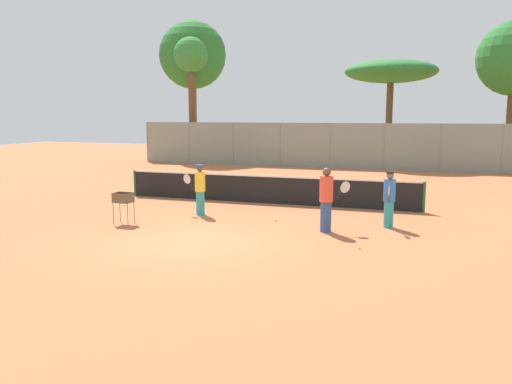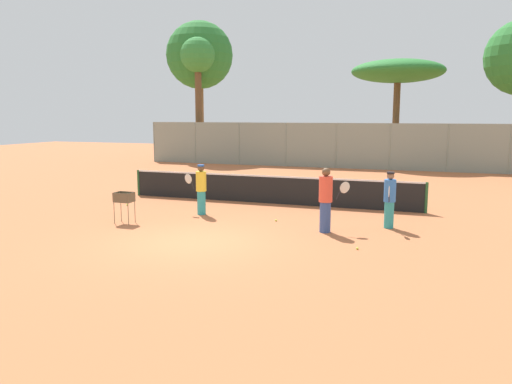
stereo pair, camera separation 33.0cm
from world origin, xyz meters
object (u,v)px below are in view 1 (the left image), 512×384
(player_white_outfit, at_px, (389,199))
(player_yellow_shirt, at_px, (326,199))
(tennis_net, at_px, (266,189))
(ball_cart, at_px, (123,200))
(player_red_cap, at_px, (200,189))

(player_white_outfit, distance_m, player_yellow_shirt, 2.03)
(tennis_net, distance_m, ball_cart, 5.74)
(player_white_outfit, distance_m, ball_cart, 8.08)
(player_yellow_shirt, bearing_deg, tennis_net, 99.77)
(ball_cart, bearing_deg, tennis_net, 57.40)
(player_white_outfit, xyz_separation_m, ball_cart, (-7.81, -2.05, -0.14))
(tennis_net, bearing_deg, player_red_cap, -117.32)
(player_red_cap, xyz_separation_m, player_yellow_shirt, (4.50, -1.14, 0.08))
(player_yellow_shirt, bearing_deg, ball_cart, 160.31)
(player_white_outfit, height_order, player_red_cap, player_red_cap)
(player_red_cap, bearing_deg, ball_cart, 60.42)
(ball_cart, bearing_deg, player_yellow_shirt, 8.28)
(player_red_cap, bearing_deg, tennis_net, -107.94)
(player_yellow_shirt, bearing_deg, player_red_cap, 137.80)
(tennis_net, xyz_separation_m, ball_cart, (-3.09, -4.84, 0.17))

